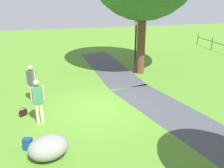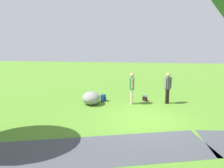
{
  "view_description": "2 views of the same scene",
  "coord_description": "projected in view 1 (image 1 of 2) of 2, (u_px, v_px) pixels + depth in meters",
  "views": [
    {
      "loc": [
        9.8,
        -1.83,
        4.9
      ],
      "look_at": [
        0.09,
        0.56,
        1.1
      ],
      "focal_mm": 40.38,
      "sensor_mm": 36.0,
      "label": 1
    },
    {
      "loc": [
        0.5,
        9.7,
        3.71
      ],
      "look_at": [
        1.72,
        -1.16,
        1.41
      ],
      "focal_mm": 35.38,
      "sensor_mm": 36.0,
      "label": 2
    }
  ],
  "objects": [
    {
      "name": "ground_plane",
      "position": [
        99.0,
        108.0,
        11.05
      ],
      "size": [
        48.0,
        48.0,
        0.0
      ],
      "primitive_type": "plane",
      "color": "#4F8128"
    },
    {
      "name": "footpath_segment_near",
      "position": [
        108.0,
        67.0,
        16.89
      ],
      "size": [
        8.12,
        2.66,
        0.01
      ],
      "color": "#41444A",
      "rests_on": "ground"
    },
    {
      "name": "footpath_segment_mid",
      "position": [
        183.0,
        120.0,
        10.04
      ],
      "size": [
        8.29,
        4.14,
        0.01
      ],
      "color": "#41444A",
      "rests_on": "ground"
    },
    {
      "name": "lamp_post",
      "position": [
        136.0,
        41.0,
        14.97
      ],
      "size": [
        0.28,
        0.28,
        3.19
      ],
      "color": "black",
      "rests_on": "ground"
    },
    {
      "name": "lawn_boulder",
      "position": [
        48.0,
        147.0,
        7.69
      ],
      "size": [
        1.29,
        1.44,
        0.71
      ],
      "color": "gray",
      "rests_on": "ground"
    },
    {
      "name": "woman_with_handbag",
      "position": [
        38.0,
        98.0,
        9.45
      ],
      "size": [
        0.28,
        0.52,
        1.79
      ],
      "color": "beige",
      "rests_on": "ground"
    },
    {
      "name": "man_near_boulder",
      "position": [
        32.0,
        81.0,
        11.22
      ],
      "size": [
        0.42,
        0.42,
        1.78
      ],
      "color": "#301E19",
      "rests_on": "ground"
    },
    {
      "name": "handbag_on_grass",
      "position": [
        23.0,
        113.0,
        10.32
      ],
      "size": [
        0.38,
        0.38,
        0.31
      ],
      "color": "black",
      "rests_on": "ground"
    },
    {
      "name": "backpack_by_boulder",
      "position": [
        28.0,
        144.0,
        8.14
      ],
      "size": [
        0.32,
        0.33,
        0.4
      ],
      "color": "navy",
      "rests_on": "ground"
    }
  ]
}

